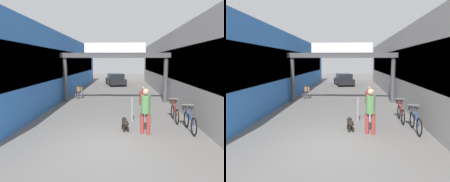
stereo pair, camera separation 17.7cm
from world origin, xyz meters
The scene contains 13 objects.
ground_plane centered at (0.00, 0.00, 0.00)m, with size 80.00×80.00×0.00m, color #605E5B.
storefront_left centered at (-5.09, 11.00, 2.29)m, with size 3.00×26.00×4.58m.
storefront_right centered at (5.09, 11.00, 2.29)m, with size 3.00×26.00×4.58m.
arcade_sign_gateway centered at (0.00, 7.80, 2.73)m, with size 7.40×0.47×3.89m.
pedestrian_with_dog centered at (1.34, 1.25, 0.98)m, with size 0.44×0.44×1.71m.
pedestrian_companion centered at (1.44, 3.19, 0.89)m, with size 0.37×0.39×1.58m.
dog_on_leash centered at (0.60, 1.65, 0.29)m, with size 0.34×0.67×0.48m.
bicycle_blue_nearest centered at (3.11, 1.76, 0.44)m, with size 0.46×1.69×0.98m.
bicycle_red_second centered at (2.87, 3.20, 0.44)m, with size 0.46×1.69×0.98m.
bollard_post_metal centered at (0.93, 2.95, 0.56)m, with size 0.10×0.10×1.11m.
cafe_chair_black_nearer centered at (-2.62, 8.80, 0.54)m, with size 0.48×0.48×0.89m.
cafe_chair_wood_farther centered at (-2.72, 9.59, 0.54)m, with size 0.42×0.42×0.89m.
parked_car_black centered at (-0.24, 18.23, 0.64)m, with size 2.55×4.28×1.33m.
Camera 1 is at (0.46, -6.67, 2.69)m, focal length 35.00 mm.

